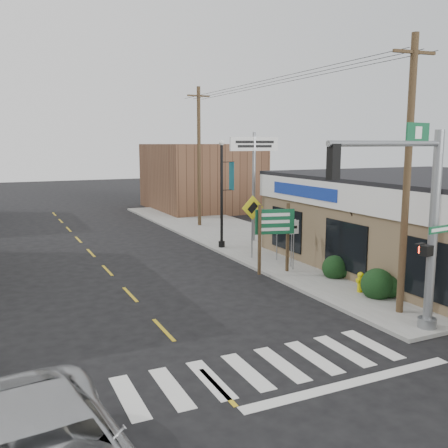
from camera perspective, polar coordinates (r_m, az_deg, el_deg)
name	(u,v)px	position (r m, az deg, el deg)	size (l,w,h in m)	color
ground	(217,387)	(12.31, -0.78, -18.11)	(140.00, 140.00, 0.00)	black
sidewalk_right	(269,247)	(27.22, 5.22, -2.68)	(6.00, 38.00, 0.13)	gray
center_line	(130,294)	(19.36, -10.68, -7.91)	(0.12, 56.00, 0.01)	gold
crosswalk	(210,379)	(12.63, -1.57, -17.33)	(11.00, 2.20, 0.01)	silver
bldg_distant_right	(201,177)	(43.33, -2.69, 5.41)	(8.00, 10.00, 5.60)	brown
traffic_signal_pole	(416,211)	(15.27, 21.13, 1.45)	(4.80, 0.38, 6.08)	gray
guide_sign	(274,229)	(21.28, 5.77, -0.57)	(1.71, 0.14, 2.99)	#4C3923
fire_hydrant	(360,281)	(19.47, 15.33, -6.32)	(0.24, 0.24, 0.77)	#BFB307
ped_crossing_sign	(252,216)	(24.06, 3.26, 0.94)	(1.19, 0.08, 3.06)	gray
lamp_post	(223,186)	(26.45, -0.15, 4.40)	(0.74, 0.58, 5.70)	black
dance_center_sign	(254,158)	(28.26, 3.45, 7.48)	(2.89, 0.18, 6.15)	gray
bare_tree	(358,186)	(21.19, 15.09, 4.20)	(2.41, 2.41, 4.82)	black
shrub_front	(377,285)	(19.07, 17.13, -6.64)	(1.19, 1.19, 0.89)	#1D3413
shrub_back	(335,268)	(21.37, 12.53, -4.91)	(1.04, 1.04, 0.78)	black
utility_pole_near	(407,175)	(16.92, 20.21, 5.32)	(1.54, 0.23, 8.85)	#473624
utility_pole_far	(199,155)	(33.70, -2.87, 7.83)	(1.60, 0.24, 9.21)	#452F22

